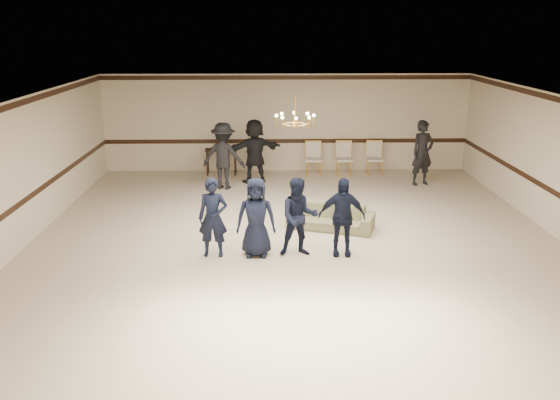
{
  "coord_description": "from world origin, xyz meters",
  "views": [
    {
      "loc": [
        -0.64,
        -12.06,
        4.71
      ],
      "look_at": [
        -0.38,
        -0.5,
        1.21
      ],
      "focal_mm": 37.27,
      "sensor_mm": 36.0,
      "label": 1
    }
  ],
  "objects_px": {
    "banquet_chair_mid": "(344,159)",
    "adult_right": "(422,153)",
    "boy_a": "(213,218)",
    "banquet_chair_left": "(314,159)",
    "boy_b": "(256,217)",
    "settee": "(331,217)",
    "banquet_chair_right": "(375,159)",
    "chandelier": "(295,110)",
    "adult_left": "(224,156)",
    "adult_mid": "(254,151)",
    "console_table": "(221,162)",
    "boy_d": "(342,217)",
    "boy_c": "(299,217)"
  },
  "relations": [
    {
      "from": "banquet_chair_mid",
      "to": "adult_right",
      "type": "bearing_deg",
      "value": -26.86
    },
    {
      "from": "boy_a",
      "to": "banquet_chair_mid",
      "type": "bearing_deg",
      "value": 64.36
    },
    {
      "from": "banquet_chair_left",
      "to": "boy_b",
      "type": "bearing_deg",
      "value": -101.35
    },
    {
      "from": "settee",
      "to": "banquet_chair_mid",
      "type": "height_order",
      "value": "banquet_chair_mid"
    },
    {
      "from": "adult_right",
      "to": "banquet_chair_right",
      "type": "bearing_deg",
      "value": 115.24
    },
    {
      "from": "banquet_chair_right",
      "to": "banquet_chair_mid",
      "type": "bearing_deg",
      "value": -175.42
    },
    {
      "from": "boy_b",
      "to": "adult_right",
      "type": "height_order",
      "value": "adult_right"
    },
    {
      "from": "chandelier",
      "to": "banquet_chair_mid",
      "type": "relative_size",
      "value": 0.88
    },
    {
      "from": "adult_left",
      "to": "banquet_chair_right",
      "type": "height_order",
      "value": "adult_left"
    },
    {
      "from": "adult_left",
      "to": "banquet_chair_left",
      "type": "bearing_deg",
      "value": -138.6
    },
    {
      "from": "chandelier",
      "to": "adult_mid",
      "type": "relative_size",
      "value": 0.47
    },
    {
      "from": "settee",
      "to": "console_table",
      "type": "height_order",
      "value": "console_table"
    },
    {
      "from": "boy_b",
      "to": "boy_d",
      "type": "height_order",
      "value": "same"
    },
    {
      "from": "boy_b",
      "to": "boy_c",
      "type": "distance_m",
      "value": 0.9
    },
    {
      "from": "adult_left",
      "to": "boy_a",
      "type": "bearing_deg",
      "value": 104.56
    },
    {
      "from": "banquet_chair_left",
      "to": "boy_d",
      "type": "bearing_deg",
      "value": -86.55
    },
    {
      "from": "boy_c",
      "to": "adult_mid",
      "type": "bearing_deg",
      "value": 95.94
    },
    {
      "from": "boy_c",
      "to": "console_table",
      "type": "height_order",
      "value": "boy_c"
    },
    {
      "from": "settee",
      "to": "banquet_chair_mid",
      "type": "bearing_deg",
      "value": 98.05
    },
    {
      "from": "chandelier",
      "to": "settee",
      "type": "distance_m",
      "value": 2.73
    },
    {
      "from": "boy_b",
      "to": "banquet_chair_mid",
      "type": "height_order",
      "value": "boy_b"
    },
    {
      "from": "adult_left",
      "to": "adult_mid",
      "type": "relative_size",
      "value": 1.0
    },
    {
      "from": "banquet_chair_mid",
      "to": "boy_a",
      "type": "bearing_deg",
      "value": -116.19
    },
    {
      "from": "adult_mid",
      "to": "boy_b",
      "type": "bearing_deg",
      "value": 71.08
    },
    {
      "from": "settee",
      "to": "chandelier",
      "type": "bearing_deg",
      "value": -153.55
    },
    {
      "from": "boy_b",
      "to": "banquet_chair_right",
      "type": "xyz_separation_m",
      "value": [
        3.75,
        6.82,
        -0.31
      ]
    },
    {
      "from": "adult_left",
      "to": "boy_c",
      "type": "bearing_deg",
      "value": 123.11
    },
    {
      "from": "chandelier",
      "to": "adult_right",
      "type": "distance_m",
      "value": 6.07
    },
    {
      "from": "banquet_chair_mid",
      "to": "settee",
      "type": "bearing_deg",
      "value": -98.86
    },
    {
      "from": "boy_a",
      "to": "adult_left",
      "type": "bearing_deg",
      "value": 94.07
    },
    {
      "from": "boy_c",
      "to": "console_table",
      "type": "bearing_deg",
      "value": 103.1
    },
    {
      "from": "boy_c",
      "to": "adult_mid",
      "type": "xyz_separation_m",
      "value": [
        -1.05,
        6.01,
        0.14
      ]
    },
    {
      "from": "boy_b",
      "to": "banquet_chair_right",
      "type": "distance_m",
      "value": 7.79
    },
    {
      "from": "boy_c",
      "to": "boy_d",
      "type": "height_order",
      "value": "same"
    },
    {
      "from": "boy_a",
      "to": "banquet_chair_mid",
      "type": "xyz_separation_m",
      "value": [
        3.65,
        6.82,
        -0.31
      ]
    },
    {
      "from": "chandelier",
      "to": "banquet_chair_right",
      "type": "bearing_deg",
      "value": 61.52
    },
    {
      "from": "boy_b",
      "to": "adult_mid",
      "type": "height_order",
      "value": "adult_mid"
    },
    {
      "from": "boy_d",
      "to": "settee",
      "type": "distance_m",
      "value": 1.74
    },
    {
      "from": "boy_a",
      "to": "settee",
      "type": "bearing_deg",
      "value": 34.28
    },
    {
      "from": "adult_mid",
      "to": "banquet_chair_mid",
      "type": "bearing_deg",
      "value": 175.37
    },
    {
      "from": "boy_b",
      "to": "chandelier",
      "type": "bearing_deg",
      "value": 61.65
    },
    {
      "from": "adult_mid",
      "to": "console_table",
      "type": "xyz_separation_m",
      "value": [
        -1.1,
        1.01,
        -0.56
      ]
    },
    {
      "from": "settee",
      "to": "adult_left",
      "type": "height_order",
      "value": "adult_left"
    },
    {
      "from": "boy_a",
      "to": "banquet_chair_left",
      "type": "relative_size",
      "value": 1.58
    },
    {
      "from": "chandelier",
      "to": "banquet_chair_right",
      "type": "distance_m",
      "value": 6.46
    },
    {
      "from": "chandelier",
      "to": "settee",
      "type": "xyz_separation_m",
      "value": [
        0.88,
        0.12,
        -2.58
      ]
    },
    {
      "from": "adult_right",
      "to": "banquet_chair_left",
      "type": "xyz_separation_m",
      "value": [
        -3.2,
        1.21,
        -0.45
      ]
    },
    {
      "from": "chandelier",
      "to": "banquet_chair_left",
      "type": "bearing_deg",
      "value": 80.65
    },
    {
      "from": "boy_a",
      "to": "chandelier",
      "type": "bearing_deg",
      "value": 43.22
    },
    {
      "from": "chandelier",
      "to": "boy_d",
      "type": "xyz_separation_m",
      "value": [
        0.92,
        -1.53,
        -2.03
      ]
    }
  ]
}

